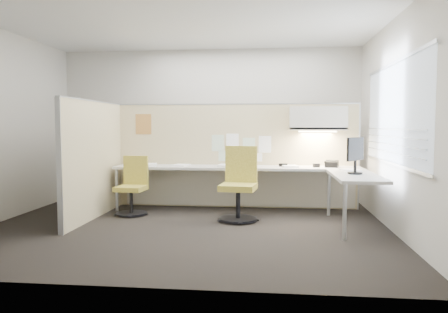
# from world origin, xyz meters

# --- Properties ---
(floor) EXTENTS (5.50, 4.50, 0.01)m
(floor) POSITION_xyz_m (0.00, 0.00, -0.01)
(floor) COLOR black
(floor) RESTS_ON ground
(ceiling) EXTENTS (5.50, 4.50, 0.01)m
(ceiling) POSITION_xyz_m (0.00, 0.00, 2.80)
(ceiling) COLOR white
(ceiling) RESTS_ON wall_back
(wall_back) EXTENTS (5.50, 0.02, 2.80)m
(wall_back) POSITION_xyz_m (0.00, 2.25, 1.40)
(wall_back) COLOR beige
(wall_back) RESTS_ON ground
(wall_front) EXTENTS (5.50, 0.02, 2.80)m
(wall_front) POSITION_xyz_m (0.00, -2.25, 1.40)
(wall_front) COLOR beige
(wall_front) RESTS_ON ground
(wall_right) EXTENTS (0.02, 4.50, 2.80)m
(wall_right) POSITION_xyz_m (2.75, 0.00, 1.40)
(wall_right) COLOR beige
(wall_right) RESTS_ON ground
(window_pane) EXTENTS (0.01, 2.80, 1.30)m
(window_pane) POSITION_xyz_m (2.73, 0.00, 1.55)
(window_pane) COLOR #A0ADBA
(window_pane) RESTS_ON wall_right
(partition_back) EXTENTS (4.10, 0.06, 1.75)m
(partition_back) POSITION_xyz_m (0.55, 1.60, 0.88)
(partition_back) COLOR #CCBC8D
(partition_back) RESTS_ON floor
(partition_left) EXTENTS (0.06, 2.20, 1.75)m
(partition_left) POSITION_xyz_m (-1.50, 0.50, 0.88)
(partition_left) COLOR #CCBC8D
(partition_left) RESTS_ON floor
(desk) EXTENTS (4.00, 2.07, 0.73)m
(desk) POSITION_xyz_m (0.93, 1.13, 0.60)
(desk) COLOR beige
(desk) RESTS_ON floor
(overhead_bin) EXTENTS (0.90, 0.36, 0.38)m
(overhead_bin) POSITION_xyz_m (1.90, 1.39, 1.51)
(overhead_bin) COLOR beige
(overhead_bin) RESTS_ON partition_back
(task_light_strip) EXTENTS (0.60, 0.06, 0.02)m
(task_light_strip) POSITION_xyz_m (1.90, 1.39, 1.30)
(task_light_strip) COLOR #FFEABF
(task_light_strip) RESTS_ON overhead_bin
(pinned_papers) EXTENTS (1.01, 0.00, 0.47)m
(pinned_papers) POSITION_xyz_m (0.63, 1.57, 1.03)
(pinned_papers) COLOR #8CBF8C
(pinned_papers) RESTS_ON partition_back
(poster) EXTENTS (0.28, 0.00, 0.35)m
(poster) POSITION_xyz_m (-1.05, 1.57, 1.42)
(poster) COLOR orange
(poster) RESTS_ON partition_back
(chair_left) EXTENTS (0.48, 0.48, 0.90)m
(chair_left) POSITION_xyz_m (-1.00, 0.78, 0.42)
(chair_left) COLOR black
(chair_left) RESTS_ON floor
(chair_right) EXTENTS (0.57, 0.58, 1.07)m
(chair_right) POSITION_xyz_m (0.69, 0.55, 0.50)
(chair_right) COLOR black
(chair_right) RESTS_ON floor
(monitor) EXTENTS (0.30, 0.41, 0.50)m
(monitor) POSITION_xyz_m (2.30, 0.28, 1.02)
(monitor) COLOR black
(monitor) RESTS_ON desk
(phone) EXTENTS (0.25, 0.24, 0.12)m
(phone) POSITION_xyz_m (2.12, 1.28, 0.78)
(phone) COLOR black
(phone) RESTS_ON desk
(stapler) EXTENTS (0.14, 0.04, 0.05)m
(stapler) POSITION_xyz_m (1.35, 1.33, 0.76)
(stapler) COLOR black
(stapler) RESTS_ON desk
(tape_dispenser) EXTENTS (0.12, 0.09, 0.06)m
(tape_dispenser) POSITION_xyz_m (1.88, 1.25, 0.76)
(tape_dispenser) COLOR black
(tape_dispenser) RESTS_ON desk
(coat_hook) EXTENTS (0.18, 0.47, 1.40)m
(coat_hook) POSITION_xyz_m (-1.58, -0.10, 1.41)
(coat_hook) COLOR silver
(coat_hook) RESTS_ON partition_left
(paper_stack_0) EXTENTS (0.29, 0.34, 0.04)m
(paper_stack_0) POSITION_xyz_m (-0.85, 1.21, 0.75)
(paper_stack_0) COLOR white
(paper_stack_0) RESTS_ON desk
(paper_stack_1) EXTENTS (0.28, 0.34, 0.02)m
(paper_stack_1) POSITION_xyz_m (-0.33, 1.27, 0.74)
(paper_stack_1) COLOR white
(paper_stack_1) RESTS_ON desk
(paper_stack_2) EXTENTS (0.26, 0.32, 0.04)m
(paper_stack_2) POSITION_xyz_m (0.43, 1.15, 0.75)
(paper_stack_2) COLOR white
(paper_stack_2) RESTS_ON desk
(paper_stack_3) EXTENTS (0.28, 0.33, 0.02)m
(paper_stack_3) POSITION_xyz_m (1.46, 1.27, 0.74)
(paper_stack_3) COLOR white
(paper_stack_3) RESTS_ON desk
(paper_stack_4) EXTENTS (0.29, 0.35, 0.02)m
(paper_stack_4) POSITION_xyz_m (2.32, 0.73, 0.74)
(paper_stack_4) COLOR white
(paper_stack_4) RESTS_ON desk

